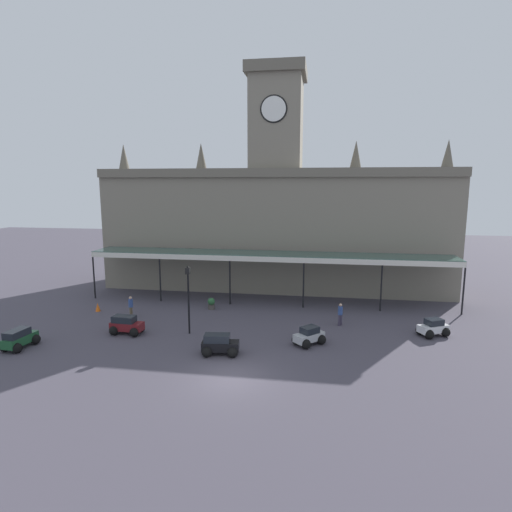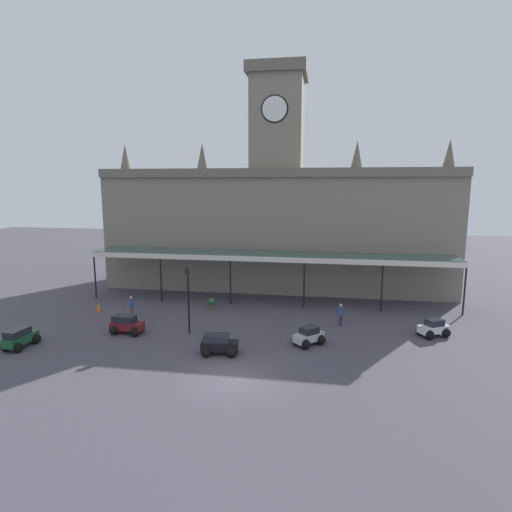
{
  "view_description": "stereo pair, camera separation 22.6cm",
  "coord_description": "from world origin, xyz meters",
  "px_view_note": "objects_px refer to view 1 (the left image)",
  "views": [
    {
      "loc": [
        4.59,
        -20.73,
        10.29
      ],
      "look_at": [
        0.0,
        8.28,
        5.26
      ],
      "focal_mm": 29.59,
      "sensor_mm": 36.0,
      "label": 1
    },
    {
      "loc": [
        4.81,
        -20.69,
        10.29
      ],
      "look_at": [
        0.0,
        8.28,
        5.26
      ],
      "focal_mm": 29.59,
      "sensor_mm": 36.0,
      "label": 2
    }
  ],
  "objects_px": {
    "pedestrian_near_entrance": "(131,306)",
    "pedestrian_beside_cars": "(340,313)",
    "car_black_estate": "(220,345)",
    "car_white_sedan": "(433,329)",
    "car_silver_sedan": "(309,337)",
    "car_maroon_estate": "(126,326)",
    "car_green_estate": "(20,340)",
    "traffic_cone": "(98,307)",
    "planter_forecourt_centre": "(211,303)",
    "victorian_lamppost": "(188,292)"
  },
  "relations": [
    {
      "from": "car_black_estate",
      "to": "car_maroon_estate",
      "type": "height_order",
      "value": "same"
    },
    {
      "from": "pedestrian_near_entrance",
      "to": "pedestrian_beside_cars",
      "type": "height_order",
      "value": "same"
    },
    {
      "from": "car_white_sedan",
      "to": "car_black_estate",
      "type": "bearing_deg",
      "value": -158.39
    },
    {
      "from": "car_green_estate",
      "to": "car_black_estate",
      "type": "height_order",
      "value": "same"
    },
    {
      "from": "car_maroon_estate",
      "to": "pedestrian_near_entrance",
      "type": "relative_size",
      "value": 1.37
    },
    {
      "from": "pedestrian_near_entrance",
      "to": "victorian_lamppost",
      "type": "distance_m",
      "value": 6.62
    },
    {
      "from": "car_silver_sedan",
      "to": "planter_forecourt_centre",
      "type": "xyz_separation_m",
      "value": [
        -8.29,
        6.61,
        -0.01
      ]
    },
    {
      "from": "car_maroon_estate",
      "to": "car_silver_sedan",
      "type": "bearing_deg",
      "value": -0.19
    },
    {
      "from": "car_green_estate",
      "to": "pedestrian_near_entrance",
      "type": "distance_m",
      "value": 8.2
    },
    {
      "from": "car_silver_sedan",
      "to": "pedestrian_near_entrance",
      "type": "relative_size",
      "value": 1.33
    },
    {
      "from": "car_white_sedan",
      "to": "pedestrian_beside_cars",
      "type": "xyz_separation_m",
      "value": [
        -6.23,
        1.18,
        0.41
      ]
    },
    {
      "from": "car_white_sedan",
      "to": "pedestrian_beside_cars",
      "type": "height_order",
      "value": "pedestrian_beside_cars"
    },
    {
      "from": "car_green_estate",
      "to": "planter_forecourt_centre",
      "type": "bearing_deg",
      "value": 45.73
    },
    {
      "from": "car_black_estate",
      "to": "car_green_estate",
      "type": "bearing_deg",
      "value": -175.49
    },
    {
      "from": "car_white_sedan",
      "to": "car_silver_sedan",
      "type": "distance_m",
      "value": 8.86
    },
    {
      "from": "car_green_estate",
      "to": "pedestrian_near_entrance",
      "type": "bearing_deg",
      "value": 59.34
    },
    {
      "from": "car_silver_sedan",
      "to": "car_black_estate",
      "type": "distance_m",
      "value": 5.88
    },
    {
      "from": "car_green_estate",
      "to": "planter_forecourt_centre",
      "type": "xyz_separation_m",
      "value": [
        9.83,
        10.08,
        -0.07
      ]
    },
    {
      "from": "car_green_estate",
      "to": "car_white_sedan",
      "type": "bearing_deg",
      "value": 13.66
    },
    {
      "from": "pedestrian_near_entrance",
      "to": "pedestrian_beside_cars",
      "type": "relative_size",
      "value": 1.0
    },
    {
      "from": "car_silver_sedan",
      "to": "pedestrian_beside_cars",
      "type": "relative_size",
      "value": 1.33
    },
    {
      "from": "car_black_estate",
      "to": "pedestrian_beside_cars",
      "type": "height_order",
      "value": "pedestrian_beside_cars"
    },
    {
      "from": "car_white_sedan",
      "to": "traffic_cone",
      "type": "bearing_deg",
      "value": 176.31
    },
    {
      "from": "pedestrian_near_entrance",
      "to": "victorian_lamppost",
      "type": "xyz_separation_m",
      "value": [
        5.63,
        -2.78,
        2.08
      ]
    },
    {
      "from": "car_silver_sedan",
      "to": "car_maroon_estate",
      "type": "xyz_separation_m",
      "value": [
        -12.62,
        0.04,
        0.06
      ]
    },
    {
      "from": "car_black_estate",
      "to": "planter_forecourt_centre",
      "type": "xyz_separation_m",
      "value": [
        -2.96,
        9.08,
        -0.07
      ]
    },
    {
      "from": "car_white_sedan",
      "to": "planter_forecourt_centre",
      "type": "height_order",
      "value": "car_white_sedan"
    },
    {
      "from": "car_green_estate",
      "to": "traffic_cone",
      "type": "relative_size",
      "value": 3.38
    },
    {
      "from": "car_green_estate",
      "to": "car_black_estate",
      "type": "distance_m",
      "value": 12.83
    },
    {
      "from": "pedestrian_near_entrance",
      "to": "victorian_lamppost",
      "type": "height_order",
      "value": "victorian_lamppost"
    },
    {
      "from": "pedestrian_beside_cars",
      "to": "traffic_cone",
      "type": "height_order",
      "value": "pedestrian_beside_cars"
    },
    {
      "from": "car_black_estate",
      "to": "car_maroon_estate",
      "type": "bearing_deg",
      "value": 160.95
    },
    {
      "from": "car_black_estate",
      "to": "pedestrian_beside_cars",
      "type": "bearing_deg",
      "value": 41.49
    },
    {
      "from": "car_black_estate",
      "to": "car_maroon_estate",
      "type": "relative_size",
      "value": 1.02
    },
    {
      "from": "pedestrian_near_entrance",
      "to": "planter_forecourt_centre",
      "type": "relative_size",
      "value": 1.74
    },
    {
      "from": "car_maroon_estate",
      "to": "traffic_cone",
      "type": "height_order",
      "value": "car_maroon_estate"
    },
    {
      "from": "car_green_estate",
      "to": "victorian_lamppost",
      "type": "relative_size",
      "value": 0.48
    },
    {
      "from": "car_silver_sedan",
      "to": "car_black_estate",
      "type": "xyz_separation_m",
      "value": [
        -5.34,
        -2.47,
        0.06
      ]
    },
    {
      "from": "car_black_estate",
      "to": "pedestrian_near_entrance",
      "type": "distance_m",
      "value": 10.52
    },
    {
      "from": "victorian_lamppost",
      "to": "car_black_estate",
      "type": "bearing_deg",
      "value": -47.52
    },
    {
      "from": "car_silver_sedan",
      "to": "planter_forecourt_centre",
      "type": "distance_m",
      "value": 10.6
    },
    {
      "from": "pedestrian_beside_cars",
      "to": "pedestrian_near_entrance",
      "type": "bearing_deg",
      "value": -177.98
    },
    {
      "from": "car_white_sedan",
      "to": "pedestrian_near_entrance",
      "type": "height_order",
      "value": "pedestrian_near_entrance"
    },
    {
      "from": "pedestrian_near_entrance",
      "to": "car_white_sedan",
      "type": "bearing_deg",
      "value": -1.57
    },
    {
      "from": "car_maroon_estate",
      "to": "victorian_lamppost",
      "type": "xyz_separation_m",
      "value": [
        4.3,
        0.74,
        2.43
      ]
    },
    {
      "from": "planter_forecourt_centre",
      "to": "car_silver_sedan",
      "type": "bearing_deg",
      "value": -38.53
    },
    {
      "from": "car_white_sedan",
      "to": "car_maroon_estate",
      "type": "height_order",
      "value": "car_maroon_estate"
    },
    {
      "from": "car_green_estate",
      "to": "car_silver_sedan",
      "type": "relative_size",
      "value": 1.04
    },
    {
      "from": "traffic_cone",
      "to": "car_silver_sedan",
      "type": "bearing_deg",
      "value": -14.9
    },
    {
      "from": "car_maroon_estate",
      "to": "car_green_estate",
      "type": "bearing_deg",
      "value": -147.42
    }
  ]
}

